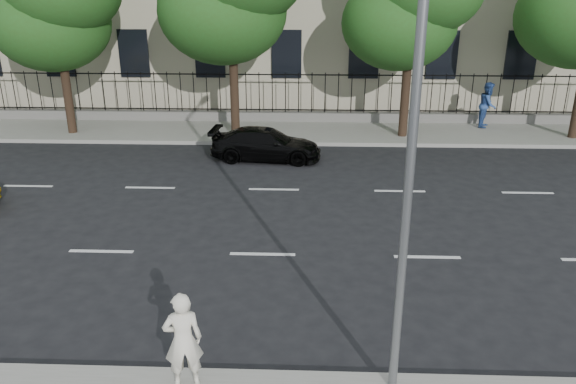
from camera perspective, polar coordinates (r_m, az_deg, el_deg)
name	(u,v)px	position (r m, az deg, el deg)	size (l,w,h in m)	color
ground	(253,311)	(11.66, -3.61, -11.97)	(120.00, 120.00, 0.00)	black
far_sidewalk	(284,131)	(24.57, -0.43, 6.19)	(60.00, 4.00, 0.15)	gray
lane_markings	(269,217)	(15.84, -1.94, -2.59)	(49.60, 4.62, 0.01)	silver
iron_fence	(285,110)	(26.09, -0.26, 8.36)	(30.00, 0.50, 2.20)	slate
street_light	(411,68)	(8.18, 12.36, 12.17)	(0.25, 3.32, 8.05)	slate
black_sedan	(266,144)	(20.77, -2.26, 4.88)	(1.65, 4.05, 1.18)	black
woman_near	(183,340)	(9.28, -10.62, -14.58)	(0.62, 0.40, 1.69)	white
pedestrian_far	(488,105)	(26.32, 19.63, 8.34)	(0.96, 0.74, 1.97)	#2F5196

